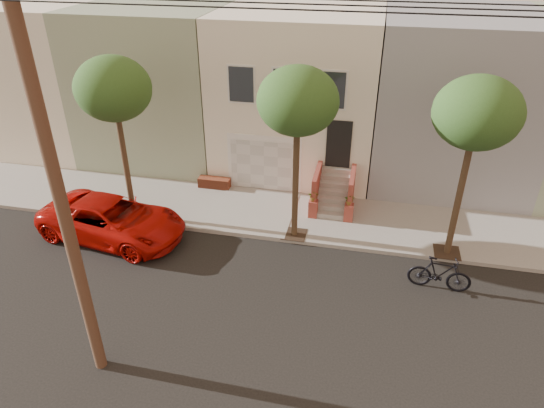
# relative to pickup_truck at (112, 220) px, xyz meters

# --- Properties ---
(ground) EXTENTS (90.00, 90.00, 0.00)m
(ground) POSITION_rel_pickup_truck_xyz_m (5.61, -2.53, -0.76)
(ground) COLOR black
(ground) RESTS_ON ground
(sidewalk) EXTENTS (40.00, 3.70, 0.15)m
(sidewalk) POSITION_rel_pickup_truck_xyz_m (5.61, 2.82, -0.69)
(sidewalk) COLOR gray
(sidewalk) RESTS_ON ground
(house_row) EXTENTS (33.10, 11.70, 7.00)m
(house_row) POSITION_rel_pickup_truck_xyz_m (5.61, 8.66, 2.88)
(house_row) COLOR beige
(house_row) RESTS_ON sidewalk
(tree_left) EXTENTS (2.70, 2.57, 6.30)m
(tree_left) POSITION_rel_pickup_truck_xyz_m (0.11, 1.37, 4.49)
(tree_left) COLOR #2D2116
(tree_left) RESTS_ON sidewalk
(tree_mid) EXTENTS (2.70, 2.57, 6.30)m
(tree_mid) POSITION_rel_pickup_truck_xyz_m (6.61, 1.37, 4.49)
(tree_mid) COLOR #2D2116
(tree_mid) RESTS_ON sidewalk
(tree_right) EXTENTS (2.70, 2.57, 6.30)m
(tree_right) POSITION_rel_pickup_truck_xyz_m (12.11, 1.37, 4.49)
(tree_right) COLOR #2D2116
(tree_right) RESTS_ON sidewalk
(pickup_truck) EXTENTS (5.79, 3.28, 1.53)m
(pickup_truck) POSITION_rel_pickup_truck_xyz_m (0.00, 0.00, 0.00)
(pickup_truck) COLOR #AD0C07
(pickup_truck) RESTS_ON ground
(motorcycle) EXTENTS (2.00, 0.69, 1.18)m
(motorcycle) POSITION_rel_pickup_truck_xyz_m (11.64, -0.57, -0.17)
(motorcycle) COLOR black
(motorcycle) RESTS_ON ground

